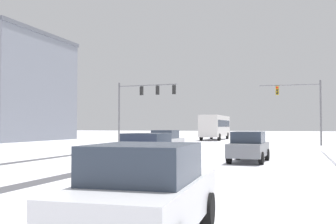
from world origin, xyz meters
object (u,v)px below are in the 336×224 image
car_silver_lead (166,141)px  car_grey_second (249,147)px  car_blue_third (148,152)px  bus_oncoming (215,126)px  traffic_signal_far_right (303,101)px  car_white_fifth (146,193)px  traffic_signal_far_left (142,98)px

car_silver_lead → car_grey_second: size_ratio=0.98×
car_blue_third → bus_oncoming: 39.49m
traffic_signal_far_right → car_grey_second: 20.91m
car_white_fifth → traffic_signal_far_left: bearing=111.9°
traffic_signal_far_right → car_silver_lead: traffic_signal_far_right is taller
car_white_fifth → car_silver_lead: bearing=107.4°
car_white_fifth → bus_oncoming: 49.13m
car_white_fifth → bus_oncoming: size_ratio=0.38×
car_silver_lead → car_grey_second: bearing=-42.1°
traffic_signal_far_left → car_grey_second: (12.64, -16.28, -3.99)m
car_silver_lead → traffic_signal_far_left: bearing=120.3°
traffic_signal_far_left → car_grey_second: 20.99m
car_silver_lead → car_blue_third: bearing=-75.2°
car_blue_third → car_white_fifth: size_ratio=0.98×
traffic_signal_far_right → car_silver_lead: (-9.82, -14.34, -3.61)m
car_white_fifth → traffic_signal_far_right: bearing=84.9°
car_grey_second → car_white_fifth: size_ratio=1.00×
bus_oncoming → traffic_signal_far_left: bearing=-104.3°
traffic_signal_far_left → car_grey_second: size_ratio=1.58×
car_silver_lead → traffic_signal_far_right: bearing=55.6°
traffic_signal_far_right → car_grey_second: size_ratio=1.56×
car_grey_second → car_blue_third: 6.88m
car_silver_lead → car_blue_third: (3.14, -11.93, 0.00)m
traffic_signal_far_left → car_white_fifth: (12.65, -31.44, -3.99)m
traffic_signal_far_right → car_white_fifth: size_ratio=1.55×
traffic_signal_far_right → car_white_fifth: (-3.18, -35.51, -3.61)m
car_grey_second → bus_oncoming: 34.29m
car_grey_second → car_silver_lead: bearing=137.9°
car_silver_lead → car_grey_second: (6.63, -6.00, 0.00)m
car_blue_third → car_white_fifth: 9.88m
traffic_signal_far_left → bus_oncoming: 17.74m
bus_oncoming → car_blue_third: bearing=-83.0°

